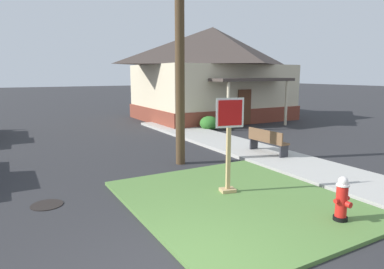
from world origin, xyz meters
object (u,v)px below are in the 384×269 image
object	(u,v)px
stop_sign	(229,147)
manhole_cover	(47,205)
street_bench	(267,140)
fire_hydrant	(342,200)
utility_pole	(179,3)

from	to	relation	value
stop_sign	manhole_cover	size ratio (longest dim) A/B	3.28
manhole_cover	street_bench	xyz separation A→B (m)	(7.46, 1.08, 0.58)
fire_hydrant	street_bench	bearing A→B (deg)	63.02
street_bench	utility_pole	size ratio (longest dim) A/B	0.17
stop_sign	utility_pole	world-z (taller)	utility_pole
street_bench	utility_pole	distance (m)	5.51
street_bench	fire_hydrant	bearing A→B (deg)	-116.98
stop_sign	utility_pole	bearing A→B (deg)	83.74
stop_sign	utility_pole	size ratio (longest dim) A/B	0.24
stop_sign	street_bench	world-z (taller)	stop_sign
fire_hydrant	utility_pole	world-z (taller)	utility_pole
manhole_cover	street_bench	world-z (taller)	street_bench
manhole_cover	stop_sign	bearing A→B (deg)	-20.49
manhole_cover	utility_pole	xyz separation A→B (m)	(4.29, 1.70, 5.04)
utility_pole	stop_sign	bearing A→B (deg)	-96.26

